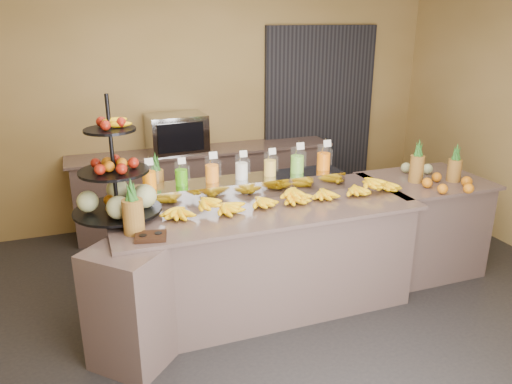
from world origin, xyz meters
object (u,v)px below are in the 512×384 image
right_fruit_pile (441,177)px  oven_warmer (177,133)px  pitcher_tray (242,187)px  fruit_stand (122,187)px  banana_heap (291,194)px  condiment_caddy (151,237)px

right_fruit_pile → oven_warmer: bearing=134.7°
pitcher_tray → fruit_stand: (-1.01, -0.14, 0.16)m
banana_heap → fruit_stand: (-1.33, 0.17, 0.17)m
banana_heap → right_fruit_pile: 1.48m
banana_heap → oven_warmer: (-0.54, 1.98, 0.15)m
pitcher_tray → oven_warmer: 1.69m
pitcher_tray → right_fruit_pile: 1.83m
fruit_stand → right_fruit_pile: bearing=-15.9°
right_fruit_pile → banana_heap: bearing=177.8°
condiment_caddy → oven_warmer: (0.66, 2.31, 0.20)m
condiment_caddy → right_fruit_pile: right_fruit_pile is taller
pitcher_tray → fruit_stand: size_ratio=1.96×
oven_warmer → condiment_caddy: bearing=-109.6°
right_fruit_pile → fruit_stand: bearing=175.5°
pitcher_tray → fruit_stand: bearing=-172.1°
pitcher_tray → fruit_stand: fruit_stand is taller
pitcher_tray → fruit_stand: 1.03m
fruit_stand → condiment_caddy: size_ratio=4.43×
banana_heap → fruit_stand: 1.35m
banana_heap → condiment_caddy: bearing=-164.6°
oven_warmer → banana_heap: bearing=-78.2°
pitcher_tray → condiment_caddy: pitcher_tray is taller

